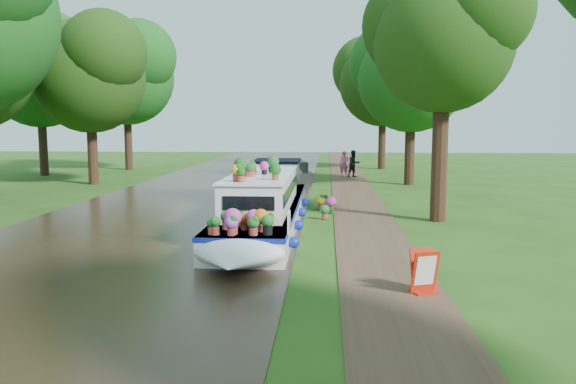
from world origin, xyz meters
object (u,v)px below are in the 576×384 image
(pedestrian_pink, at_px, (344,164))
(pedestrian_dark, at_px, (354,164))
(second_boat, at_px, (293,172))
(sandwich_board, at_px, (424,273))
(plant_boat, at_px, (263,204))

(pedestrian_pink, xyz_separation_m, pedestrian_dark, (0.61, -0.38, 0.03))
(second_boat, distance_m, sandwich_board, 23.61)
(second_boat, distance_m, pedestrian_dark, 4.12)
(plant_boat, relative_size, pedestrian_pink, 8.15)
(sandwich_board, height_order, pedestrian_dark, pedestrian_dark)
(second_boat, height_order, pedestrian_dark, pedestrian_dark)
(sandwich_board, distance_m, pedestrian_pink, 25.10)
(sandwich_board, bearing_deg, pedestrian_dark, 69.66)
(second_boat, bearing_deg, pedestrian_pink, 15.87)
(plant_boat, height_order, sandwich_board, plant_boat)
(sandwich_board, relative_size, pedestrian_pink, 0.54)
(plant_boat, height_order, second_boat, plant_boat)
(sandwich_board, bearing_deg, pedestrian_pink, 71.04)
(plant_boat, xyz_separation_m, second_boat, (-0.03, 16.49, -0.39))
(sandwich_board, xyz_separation_m, pedestrian_pink, (-0.88, 25.08, 0.43))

